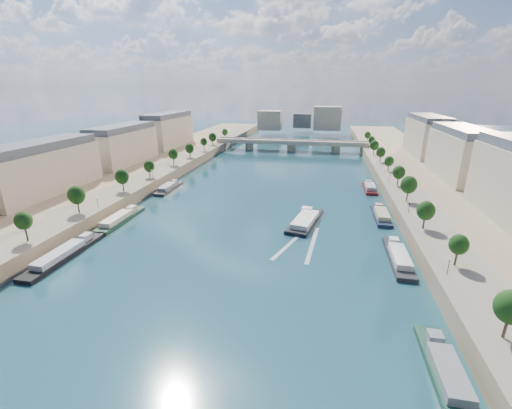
% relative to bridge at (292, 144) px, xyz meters
% --- Properties ---
extents(ground, '(700.00, 700.00, 0.00)m').
position_rel_bridge_xyz_m(ground, '(0.00, -123.77, -5.08)').
color(ground, '#0B2A32').
rests_on(ground, ground).
extents(quay_left, '(44.00, 520.00, 5.00)m').
position_rel_bridge_xyz_m(quay_left, '(-72.00, -123.77, -2.58)').
color(quay_left, '#9E8460').
rests_on(quay_left, ground).
extents(quay_right, '(44.00, 520.00, 5.00)m').
position_rel_bridge_xyz_m(quay_right, '(72.00, -123.77, -2.58)').
color(quay_right, '#9E8460').
rests_on(quay_right, ground).
extents(pave_left, '(14.00, 520.00, 0.10)m').
position_rel_bridge_xyz_m(pave_left, '(-57.00, -123.77, -0.03)').
color(pave_left, gray).
rests_on(pave_left, quay_left).
extents(pave_right, '(14.00, 520.00, 0.10)m').
position_rel_bridge_xyz_m(pave_right, '(57.00, -123.77, -0.03)').
color(pave_right, gray).
rests_on(pave_right, quay_right).
extents(trees_left, '(4.80, 268.80, 8.26)m').
position_rel_bridge_xyz_m(trees_left, '(-55.00, -121.77, 5.39)').
color(trees_left, '#382B1E').
rests_on(trees_left, ground).
extents(trees_right, '(4.80, 268.80, 8.26)m').
position_rel_bridge_xyz_m(trees_right, '(55.00, -113.77, 5.39)').
color(trees_right, '#382B1E').
rests_on(trees_right, ground).
extents(lamps_left, '(0.36, 200.36, 4.28)m').
position_rel_bridge_xyz_m(lamps_left, '(-52.50, -133.77, 2.70)').
color(lamps_left, black).
rests_on(lamps_left, ground).
extents(lamps_right, '(0.36, 200.36, 4.28)m').
position_rel_bridge_xyz_m(lamps_right, '(52.50, -118.77, 2.70)').
color(lamps_right, black).
rests_on(lamps_right, ground).
extents(buildings_left, '(16.00, 226.00, 23.20)m').
position_rel_bridge_xyz_m(buildings_left, '(-85.00, -111.77, 11.37)').
color(buildings_left, beige).
rests_on(buildings_left, ground).
extents(buildings_right, '(16.00, 226.00, 23.20)m').
position_rel_bridge_xyz_m(buildings_right, '(85.00, -111.77, 11.37)').
color(buildings_right, beige).
rests_on(buildings_right, ground).
extents(skyline, '(79.00, 42.00, 22.00)m').
position_rel_bridge_xyz_m(skyline, '(3.19, 95.75, 9.57)').
color(skyline, beige).
rests_on(skyline, ground).
extents(bridge, '(112.00, 12.00, 8.15)m').
position_rel_bridge_xyz_m(bridge, '(0.00, 0.00, 0.00)').
color(bridge, '#C1B79E').
rests_on(bridge, ground).
extents(tour_barge, '(12.25, 26.28, 3.61)m').
position_rel_bridge_xyz_m(tour_barge, '(18.79, -141.32, -4.17)').
color(tour_barge, black).
rests_on(tour_barge, ground).
extents(wake, '(12.82, 26.01, 0.04)m').
position_rel_bridge_xyz_m(wake, '(18.79, -157.98, -5.06)').
color(wake, silver).
rests_on(wake, ground).
extents(moored_barges_left, '(5.00, 157.04, 3.60)m').
position_rel_bridge_xyz_m(moored_barges_left, '(-45.50, -182.33, -4.24)').
color(moored_barges_left, '#192437').
rests_on(moored_barges_left, ground).
extents(moored_barges_right, '(5.00, 164.66, 3.60)m').
position_rel_bridge_xyz_m(moored_barges_right, '(45.50, -167.63, -4.24)').
color(moored_barges_right, black).
rests_on(moored_barges_right, ground).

